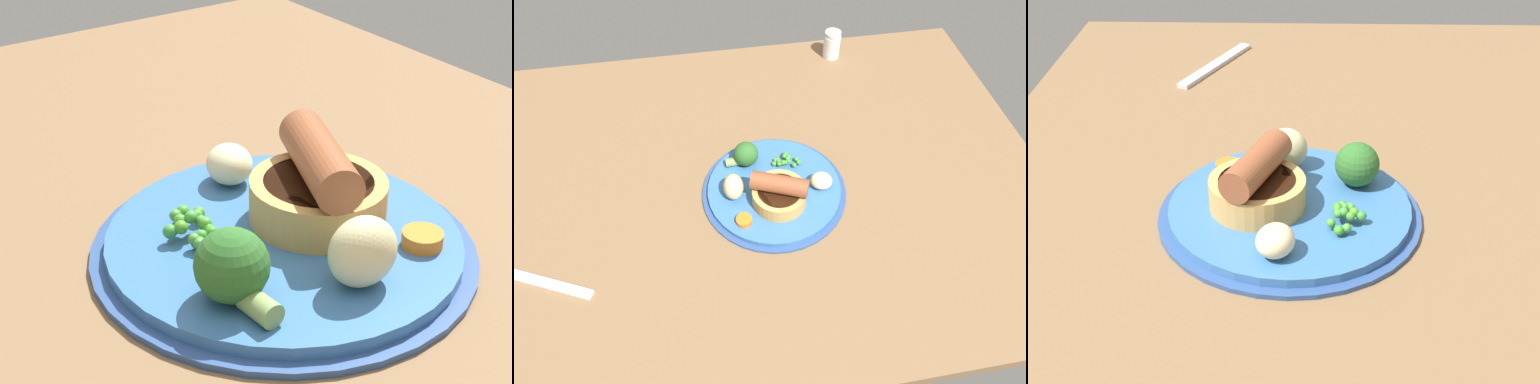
{
  "view_description": "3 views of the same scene",
  "coord_description": "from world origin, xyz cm",
  "views": [
    {
      "loc": [
        34.71,
        -24.46,
        34.29
      ],
      "look_at": [
        -5.88,
        3.61,
        7.05
      ],
      "focal_mm": 60.0,
      "sensor_mm": 36.0,
      "label": 1
    },
    {
      "loc": [
        5.29,
        54.44,
        67.6
      ],
      "look_at": [
        -2.96,
        6.41,
        5.57
      ],
      "focal_mm": 32.0,
      "sensor_mm": 36.0,
      "label": 2
    },
    {
      "loc": [
        -62.65,
        3.58,
        41.9
      ],
      "look_at": [
        -5.47,
        5.07,
        6.65
      ],
      "focal_mm": 50.0,
      "sensor_mm": 36.0,
      "label": 3
    }
  ],
  "objects": [
    {
      "name": "sausage_pudding",
      "position": [
        -4.37,
        7.67,
        6.73
      ],
      "size": [
        10.08,
        9.37,
        6.12
      ],
      "rotation": [
        0.0,
        0.0,
        2.75
      ],
      "color": "tan",
      "rests_on": "dinner_plate"
    },
    {
      "name": "fork",
      "position": [
        35.08,
        16.04,
        3.3
      ],
      "size": [
        17.0,
        9.02,
        0.6
      ],
      "primitive_type": "cube",
      "rotation": [
        0.0,
        0.0,
        -0.43
      ],
      "color": "silver",
      "rests_on": "dining_table"
    },
    {
      "name": "broccoli_floret_near",
      "position": [
        0.13,
        -2.15,
        6.57
      ],
      "size": [
        6.22,
        4.54,
        4.54
      ],
      "rotation": [
        0.0,
        0.0,
        3.21
      ],
      "color": "#2D6628",
      "rests_on": "dinner_plate"
    },
    {
      "name": "dining_table",
      "position": [
        0.0,
        0.0,
        1.5
      ],
      "size": [
        110.0,
        80.0,
        3.0
      ],
      "primitive_type": "cube",
      "color": "brown",
      "rests_on": "ground"
    },
    {
      "name": "carrot_slice_0",
      "position": [
        2.23,
        11.11,
        4.9
      ],
      "size": [
        3.16,
        3.16,
        1.0
      ],
      "primitive_type": "cylinder",
      "rotation": [
        0.0,
        0.0,
        4.91
      ],
      "color": "orange",
      "rests_on": "dinner_plate"
    },
    {
      "name": "pea_pile",
      "position": [
        -6.96,
        -0.6,
        5.31
      ],
      "size": [
        5.42,
        3.77,
        1.81
      ],
      "color": "#499A3D",
      "rests_on": "dinner_plate"
    },
    {
      "name": "salt_shaker",
      "position": [
        -24.26,
        -33.38,
        6.12
      ],
      "size": [
        3.84,
        3.84,
        6.32
      ],
      "color": "silver",
      "rests_on": "dining_table"
    },
    {
      "name": "dinner_plate",
      "position": [
        -4.04,
        4.55,
        3.57
      ],
      "size": [
        25.76,
        25.76,
        1.4
      ],
      "color": "#2D4C84",
      "rests_on": "dining_table"
    },
    {
      "name": "potato_chunk_1",
      "position": [
        3.18,
        5.05,
        6.66
      ],
      "size": [
        3.73,
        4.68,
        4.53
      ],
      "primitive_type": "ellipsoid",
      "rotation": [
        0.0,
        0.0,
        4.65
      ],
      "color": "beige",
      "rests_on": "dinner_plate"
    },
    {
      "name": "potato_chunk_0",
      "position": [
        -12.25,
        5.65,
        5.86
      ],
      "size": [
        4.81,
        4.53,
        2.91
      ],
      "primitive_type": "ellipsoid",
      "rotation": [
        0.0,
        0.0,
        2.79
      ],
      "color": "beige",
      "rests_on": "dinner_plate"
    }
  ]
}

